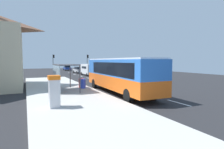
# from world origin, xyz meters

# --- Properties ---
(ground_plane) EXTENTS (56.00, 92.00, 0.04)m
(ground_plane) POSITION_xyz_m (0.00, 14.00, -0.02)
(ground_plane) COLOR #262628
(sidewalk_platform) EXTENTS (6.20, 30.00, 0.18)m
(sidewalk_platform) POSITION_xyz_m (-6.40, 2.00, 0.09)
(sidewalk_platform) COLOR beige
(sidewalk_platform) RESTS_ON ground
(lane_stripe_seg_0) EXTENTS (0.16, 2.20, 0.01)m
(lane_stripe_seg_0) POSITION_xyz_m (0.25, -6.00, 0.01)
(lane_stripe_seg_0) COLOR silver
(lane_stripe_seg_0) RESTS_ON ground
(lane_stripe_seg_1) EXTENTS (0.16, 2.20, 0.01)m
(lane_stripe_seg_1) POSITION_xyz_m (0.25, -1.00, 0.01)
(lane_stripe_seg_1) COLOR silver
(lane_stripe_seg_1) RESTS_ON ground
(lane_stripe_seg_2) EXTENTS (0.16, 2.20, 0.01)m
(lane_stripe_seg_2) POSITION_xyz_m (0.25, 4.00, 0.01)
(lane_stripe_seg_2) COLOR silver
(lane_stripe_seg_2) RESTS_ON ground
(lane_stripe_seg_3) EXTENTS (0.16, 2.20, 0.01)m
(lane_stripe_seg_3) POSITION_xyz_m (0.25, 9.00, 0.01)
(lane_stripe_seg_3) COLOR silver
(lane_stripe_seg_3) RESTS_ON ground
(lane_stripe_seg_4) EXTENTS (0.16, 2.20, 0.01)m
(lane_stripe_seg_4) POSITION_xyz_m (0.25, 14.00, 0.01)
(lane_stripe_seg_4) COLOR silver
(lane_stripe_seg_4) RESTS_ON ground
(lane_stripe_seg_5) EXTENTS (0.16, 2.20, 0.01)m
(lane_stripe_seg_5) POSITION_xyz_m (0.25, 19.00, 0.01)
(lane_stripe_seg_5) COLOR silver
(lane_stripe_seg_5) RESTS_ON ground
(lane_stripe_seg_6) EXTENTS (0.16, 2.20, 0.01)m
(lane_stripe_seg_6) POSITION_xyz_m (0.25, 24.00, 0.01)
(lane_stripe_seg_6) COLOR silver
(lane_stripe_seg_6) RESTS_ON ground
(lane_stripe_seg_7) EXTENTS (0.16, 2.20, 0.01)m
(lane_stripe_seg_7) POSITION_xyz_m (0.25, 29.00, 0.01)
(lane_stripe_seg_7) COLOR silver
(lane_stripe_seg_7) RESTS_ON ground
(bus) EXTENTS (2.85, 11.08, 3.21)m
(bus) POSITION_xyz_m (-1.71, -0.63, 1.84)
(bus) COLOR orange
(bus) RESTS_ON ground
(white_van) EXTENTS (2.10, 5.23, 2.30)m
(white_van) POSITION_xyz_m (2.20, 19.99, 1.34)
(white_van) COLOR white
(white_van) RESTS_ON ground
(sedan_near) EXTENTS (1.95, 4.45, 1.52)m
(sedan_near) POSITION_xyz_m (2.30, 41.69, 0.79)
(sedan_near) COLOR navy
(sedan_near) RESTS_ON ground
(sedan_far) EXTENTS (1.93, 4.45, 1.52)m
(sedan_far) POSITION_xyz_m (2.30, 28.04, 0.79)
(sedan_far) COLOR #B7B7BC
(sedan_far) RESTS_ON ground
(ticket_machine) EXTENTS (0.66, 0.76, 1.94)m
(ticket_machine) POSITION_xyz_m (-7.98, -4.13, 1.17)
(ticket_machine) COLOR silver
(ticket_machine) RESTS_ON sidewalk_platform
(recycling_bin_blue) EXTENTS (0.52, 0.52, 0.95)m
(recycling_bin_blue) POSITION_xyz_m (-4.20, 2.54, 0.66)
(recycling_bin_blue) COLOR blue
(recycling_bin_blue) RESTS_ON sidewalk_platform
(recycling_bin_red) EXTENTS (0.52, 0.52, 0.95)m
(recycling_bin_red) POSITION_xyz_m (-4.20, 3.24, 0.66)
(recycling_bin_red) COLOR red
(recycling_bin_red) RESTS_ON sidewalk_platform
(traffic_light_near_side) EXTENTS (0.49, 0.28, 4.65)m
(traffic_light_near_side) POSITION_xyz_m (5.50, 30.85, 3.11)
(traffic_light_near_side) COLOR #2D2D2D
(traffic_light_near_side) RESTS_ON ground
(traffic_light_far_side) EXTENTS (0.49, 0.28, 4.59)m
(traffic_light_far_side) POSITION_xyz_m (-3.10, 31.65, 3.07)
(traffic_light_far_side) COLOR #2D2D2D
(traffic_light_far_side) RESTS_ON ground
(bus_shelter) EXTENTS (1.80, 4.00, 2.50)m
(bus_shelter) POSITION_xyz_m (-6.41, 1.85, 2.10)
(bus_shelter) COLOR #4C4C51
(bus_shelter) RESTS_ON sidewalk_platform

